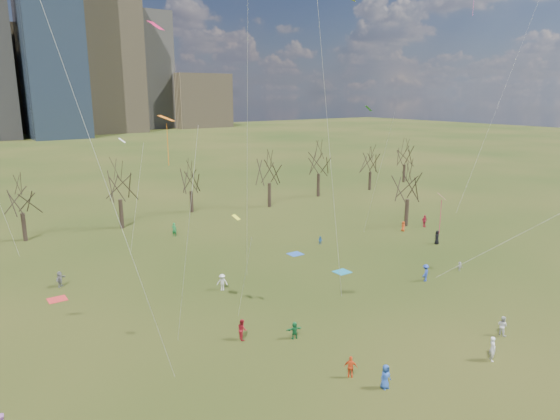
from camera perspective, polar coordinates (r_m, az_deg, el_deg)
ground at (r=42.86m, az=9.53°, el=-12.21°), size 500.00×500.00×0.00m
bare_tree_row at (r=71.05m, az=-11.92°, el=3.11°), size 113.04×29.80×9.50m
blanket_teal at (r=52.97m, az=7.11°, el=-7.03°), size 1.60×1.50×0.03m
blanket_navy at (r=58.21m, az=1.76°, el=-5.04°), size 1.60×1.50×0.03m
blanket_crimson at (r=50.22m, az=-24.11°, el=-9.31°), size 1.60×1.50×0.03m
person_0 at (r=33.88m, az=11.96°, el=-18.13°), size 0.83×0.57×1.62m
person_1 at (r=39.02m, az=23.11°, el=-14.37°), size 0.74×0.78×1.80m
person_2 at (r=38.97m, az=-4.34°, el=-13.43°), size 0.79×0.92×1.63m
person_3 at (r=56.09m, az=19.84°, el=-6.07°), size 0.69×0.70×0.96m
person_4 at (r=34.61m, az=8.09°, el=-17.34°), size 0.87×0.90×1.52m
person_5 at (r=39.04m, az=1.67°, el=-13.57°), size 1.32×0.69×1.36m
person_6 at (r=64.68m, az=17.52°, el=-2.99°), size 0.93×1.01×1.74m
person_8 at (r=61.76m, az=4.64°, el=-3.49°), size 0.63×0.65×1.06m
person_9 at (r=48.04m, az=-6.62°, el=-8.19°), size 1.16×1.14×1.60m
person_10 at (r=72.35m, az=16.17°, el=-1.22°), size 1.03×0.50×1.70m
person_11 at (r=52.95m, az=-23.85°, el=-7.24°), size 1.34×1.36×1.56m
person_12 at (r=69.45m, az=13.90°, el=-1.81°), size 0.55×0.74×1.38m
person_13 at (r=66.40m, az=-12.00°, el=-2.20°), size 0.77×0.80×1.84m
person_14 at (r=43.05m, az=24.08°, el=-11.98°), size 0.61×0.77×1.56m
person_15 at (r=51.94m, az=16.29°, el=-6.90°), size 1.27×0.97×1.73m
kites_airborne at (r=44.72m, az=2.74°, el=7.26°), size 65.93×38.82×29.62m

